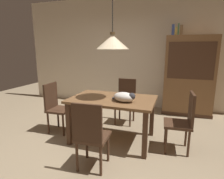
# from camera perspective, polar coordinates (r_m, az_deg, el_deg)

# --- Properties ---
(ground) EXTENTS (10.00, 10.00, 0.00)m
(ground) POSITION_cam_1_polar(r_m,az_deg,el_deg) (3.06, -5.32, -18.40)
(ground) COLOR #998466
(back_wall) EXTENTS (6.40, 0.10, 2.90)m
(back_wall) POSITION_cam_1_polar(r_m,az_deg,el_deg) (5.15, 6.72, 11.09)
(back_wall) COLOR beige
(back_wall) RESTS_ON ground
(dining_table) EXTENTS (1.40, 0.90, 0.75)m
(dining_table) POSITION_cam_1_polar(r_m,az_deg,el_deg) (3.16, 0.15, -4.41)
(dining_table) COLOR brown
(dining_table) RESTS_ON ground
(chair_right_side) EXTENTS (0.43, 0.43, 0.93)m
(chair_right_side) POSITION_cam_1_polar(r_m,az_deg,el_deg) (3.06, 20.87, -8.55)
(chair_right_side) COLOR #472D1E
(chair_right_side) RESTS_ON ground
(chair_near_front) EXTENTS (0.42, 0.42, 0.93)m
(chair_near_front) POSITION_cam_1_polar(r_m,az_deg,el_deg) (2.44, -6.57, -13.15)
(chair_near_front) COLOR #472D1E
(chair_near_front) RESTS_ON ground
(chair_left_side) EXTENTS (0.41, 0.41, 0.93)m
(chair_left_side) POSITION_cam_1_polar(r_m,az_deg,el_deg) (3.70, -16.69, -4.62)
(chair_left_side) COLOR #472D1E
(chair_left_side) RESTS_ON ground
(chair_far_back) EXTENTS (0.40, 0.40, 0.93)m
(chair_far_back) POSITION_cam_1_polar(r_m,az_deg,el_deg) (4.00, 4.21, -2.83)
(chair_far_back) COLOR #472D1E
(chair_far_back) RESTS_ON ground
(cat_sleeping) EXTENTS (0.39, 0.27, 0.16)m
(cat_sleeping) POSITION_cam_1_polar(r_m,az_deg,el_deg) (2.90, 3.88, -2.29)
(cat_sleeping) COLOR silver
(cat_sleeping) RESTS_ON dining_table
(pendant_lamp) EXTENTS (0.52, 0.52, 1.30)m
(pendant_lamp) POSITION_cam_1_polar(r_m,az_deg,el_deg) (3.02, 0.16, 14.32)
(pendant_lamp) COLOR beige
(hutch_bookcase) EXTENTS (1.12, 0.45, 1.85)m
(hutch_bookcase) POSITION_cam_1_polar(r_m,az_deg,el_deg) (4.76, 22.32, 3.36)
(hutch_bookcase) COLOR brown
(hutch_bookcase) RESTS_ON ground
(book_blue_wide) EXTENTS (0.06, 0.24, 0.24)m
(book_blue_wide) POSITION_cam_1_polar(r_m,az_deg,el_deg) (4.72, 18.11, 16.79)
(book_blue_wide) COLOR #384C93
(book_blue_wide) RESTS_ON hutch_bookcase
(book_yellow_short) EXTENTS (0.04, 0.20, 0.18)m
(book_yellow_short) POSITION_cam_1_polar(r_m,az_deg,el_deg) (4.72, 18.90, 16.37)
(book_yellow_short) COLOR gold
(book_yellow_short) RESTS_ON hutch_bookcase
(book_green_slim) EXTENTS (0.03, 0.20, 0.26)m
(book_green_slim) POSITION_cam_1_polar(r_m,az_deg,el_deg) (4.72, 19.58, 16.81)
(book_green_slim) COLOR #427A4C
(book_green_slim) RESTS_ON hutch_bookcase
(book_brown_thick) EXTENTS (0.06, 0.24, 0.22)m
(book_brown_thick) POSITION_cam_1_polar(r_m,az_deg,el_deg) (4.72, 20.33, 16.51)
(book_brown_thick) COLOR brown
(book_brown_thick) RESTS_ON hutch_bookcase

